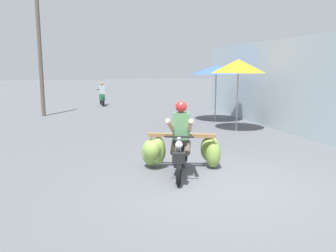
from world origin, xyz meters
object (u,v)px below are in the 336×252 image
Objects in this scene: motorbike_main_loaded at (178,148)px; utility_pole at (40,51)px; motorbike_distant_ahead_left at (102,96)px; market_umbrella_near_shop at (238,66)px; market_umbrella_further_along at (216,70)px.

utility_pole is at bearing 109.91° from motorbike_main_loaded.
motorbike_distant_ahead_left is 10.59m from market_umbrella_near_shop.
utility_pole reaches higher than motorbike_main_loaded.
market_umbrella_near_shop reaches higher than motorbike_distant_ahead_left.
motorbike_main_loaded is at bearing -87.64° from motorbike_distant_ahead_left.
motorbike_main_loaded is 0.74× the size of market_umbrella_near_shop.
utility_pole is at bearing 153.32° from market_umbrella_further_along.
market_umbrella_near_shop is (3.42, 4.02, 1.80)m from motorbike_main_loaded.
motorbike_main_loaded is at bearing -70.09° from utility_pole.
market_umbrella_near_shop is 9.17m from utility_pole.
market_umbrella_near_shop is 2.29m from market_umbrella_further_along.
motorbike_main_loaded is 13.69m from motorbike_distant_ahead_left.
motorbike_main_loaded is 7.43m from market_umbrella_further_along.
motorbike_distant_ahead_left is 5.42m from utility_pole.
market_umbrella_further_along reaches higher than motorbike_main_loaded.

